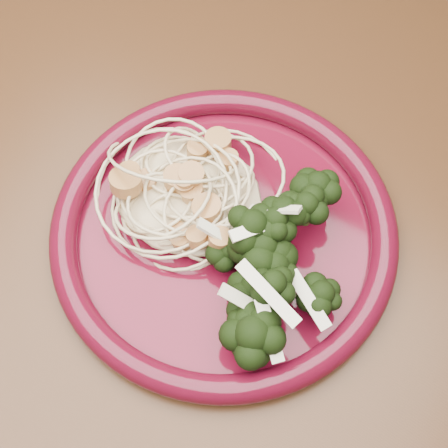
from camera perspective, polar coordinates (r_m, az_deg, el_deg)
dining_table at (r=0.63m, az=-0.19°, el=2.10°), size 1.20×0.80×0.75m
dinner_plate at (r=0.50m, az=0.00°, el=-0.53°), size 0.35×0.35×0.02m
spaghetti_pile at (r=0.50m, az=-3.37°, el=3.16°), size 0.15×0.14×0.03m
scallop_cluster at (r=0.47m, az=-3.59°, el=5.28°), size 0.15×0.15×0.04m
broccoli_pile at (r=0.46m, az=4.50°, el=-3.53°), size 0.13×0.17×0.05m
onion_garnish at (r=0.43m, az=4.79°, el=-1.81°), size 0.09×0.11×0.05m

